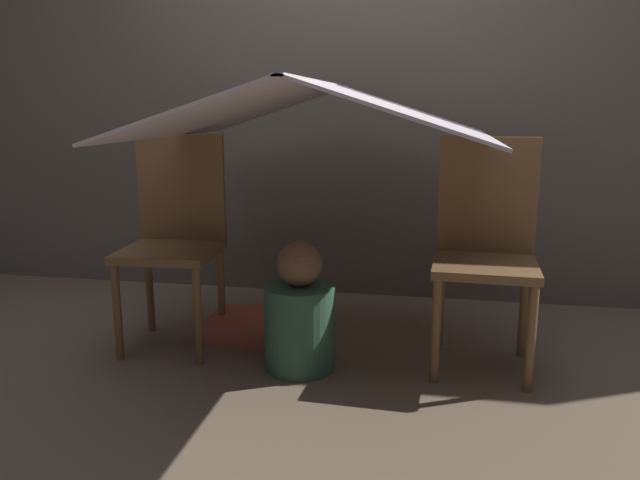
# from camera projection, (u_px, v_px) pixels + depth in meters

# --- Properties ---
(ground_plane) EXTENTS (8.80, 8.80, 0.00)m
(ground_plane) POSITION_uv_depth(u_px,v_px,m) (310.00, 377.00, 2.58)
(ground_plane) COLOR #7A6651
(wall_back) EXTENTS (7.00, 0.05, 2.50)m
(wall_back) POSITION_uv_depth(u_px,v_px,m) (353.00, 78.00, 3.49)
(wall_back) COLOR #6B6056
(wall_back) RESTS_ON ground_plane
(chair_left) EXTENTS (0.44, 0.44, 0.97)m
(chair_left) POSITION_uv_depth(u_px,v_px,m) (175.00, 231.00, 2.89)
(chair_left) COLOR brown
(chair_left) RESTS_ON ground_plane
(chair_right) EXTENTS (0.44, 0.44, 0.97)m
(chair_right) POSITION_uv_depth(u_px,v_px,m) (486.00, 243.00, 2.64)
(chair_right) COLOR brown
(chair_right) RESTS_ON ground_plane
(sheet_canopy) EXTENTS (1.39, 1.41, 0.23)m
(sheet_canopy) POSITION_uv_depth(u_px,v_px,m) (320.00, 110.00, 2.57)
(sheet_canopy) COLOR silver
(person_front) EXTENTS (0.30, 0.30, 0.55)m
(person_front) POSITION_uv_depth(u_px,v_px,m) (300.00, 317.00, 2.63)
(person_front) COLOR #38664C
(person_front) RESTS_ON ground_plane
(floor_cushion) EXTENTS (0.42, 0.34, 0.10)m
(floor_cushion) POSITION_uv_depth(u_px,v_px,m) (253.00, 326.00, 3.03)
(floor_cushion) COLOR #CC664C
(floor_cushion) RESTS_ON ground_plane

